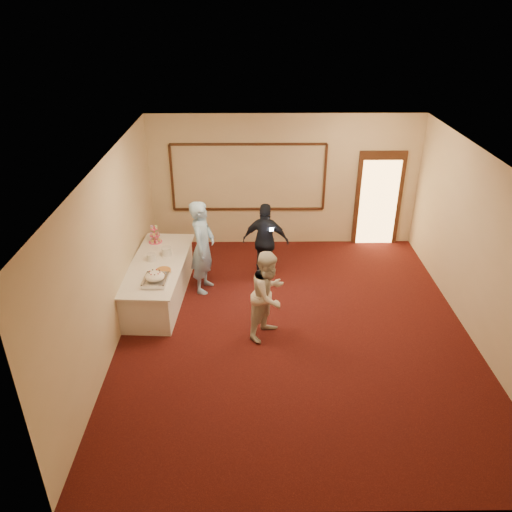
{
  "coord_description": "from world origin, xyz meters",
  "views": [
    {
      "loc": [
        -0.75,
        -7.15,
        5.19
      ],
      "look_at": [
        -0.67,
        0.57,
        1.15
      ],
      "focal_mm": 35.0,
      "sensor_mm": 36.0,
      "label": 1
    }
  ],
  "objects_px": {
    "cupcake_stand": "(155,236)",
    "plate_stack_a": "(151,257)",
    "woman": "(269,295)",
    "plate_stack_b": "(167,251)",
    "guest": "(266,241)",
    "pavlova_tray": "(155,278)",
    "tart": "(163,271)",
    "man": "(203,247)",
    "buffet_table": "(159,281)"
  },
  "relations": [
    {
      "from": "man",
      "to": "woman",
      "type": "relative_size",
      "value": 1.18
    },
    {
      "from": "tart",
      "to": "guest",
      "type": "bearing_deg",
      "value": 33.23
    },
    {
      "from": "tart",
      "to": "guest",
      "type": "height_order",
      "value": "guest"
    },
    {
      "from": "plate_stack_b",
      "to": "woman",
      "type": "bearing_deg",
      "value": -37.8
    },
    {
      "from": "plate_stack_b",
      "to": "tart",
      "type": "relative_size",
      "value": 0.64
    },
    {
      "from": "tart",
      "to": "plate_stack_b",
      "type": "bearing_deg",
      "value": 93.38
    },
    {
      "from": "plate_stack_a",
      "to": "woman",
      "type": "distance_m",
      "value": 2.5
    },
    {
      "from": "plate_stack_a",
      "to": "pavlova_tray",
      "type": "bearing_deg",
      "value": -75.39
    },
    {
      "from": "cupcake_stand",
      "to": "plate_stack_a",
      "type": "xyz_separation_m",
      "value": [
        0.06,
        -0.8,
        -0.07
      ]
    },
    {
      "from": "guest",
      "to": "pavlova_tray",
      "type": "bearing_deg",
      "value": 48.33
    },
    {
      "from": "tart",
      "to": "guest",
      "type": "relative_size",
      "value": 0.19
    },
    {
      "from": "pavlova_tray",
      "to": "tart",
      "type": "bearing_deg",
      "value": 75.83
    },
    {
      "from": "cupcake_stand",
      "to": "woman",
      "type": "relative_size",
      "value": 0.25
    },
    {
      "from": "tart",
      "to": "pavlova_tray",
      "type": "bearing_deg",
      "value": -104.17
    },
    {
      "from": "man",
      "to": "plate_stack_b",
      "type": "bearing_deg",
      "value": 105.59
    },
    {
      "from": "guest",
      "to": "tart",
      "type": "bearing_deg",
      "value": 42.87
    },
    {
      "from": "guest",
      "to": "plate_stack_b",
      "type": "bearing_deg",
      "value": 25.61
    },
    {
      "from": "woman",
      "to": "guest",
      "type": "xyz_separation_m",
      "value": [
        0.01,
        2.02,
        0.01
      ]
    },
    {
      "from": "tart",
      "to": "woman",
      "type": "relative_size",
      "value": 0.2
    },
    {
      "from": "woman",
      "to": "plate_stack_a",
      "type": "bearing_deg",
      "value": 95.11
    },
    {
      "from": "plate_stack_b",
      "to": "woman",
      "type": "distance_m",
      "value": 2.41
    },
    {
      "from": "plate_stack_a",
      "to": "plate_stack_b",
      "type": "distance_m",
      "value": 0.34
    },
    {
      "from": "cupcake_stand",
      "to": "plate_stack_b",
      "type": "xyz_separation_m",
      "value": [
        0.32,
        -0.58,
        -0.06
      ]
    },
    {
      "from": "man",
      "to": "woman",
      "type": "bearing_deg",
      "value": -127.64
    },
    {
      "from": "buffet_table",
      "to": "pavlova_tray",
      "type": "distance_m",
      "value": 0.86
    },
    {
      "from": "plate_stack_a",
      "to": "woman",
      "type": "xyz_separation_m",
      "value": [
        2.16,
        -1.26,
        -0.05
      ]
    },
    {
      "from": "pavlova_tray",
      "to": "plate_stack_a",
      "type": "height_order",
      "value": "pavlova_tray"
    },
    {
      "from": "plate_stack_b",
      "to": "man",
      "type": "relative_size",
      "value": 0.11
    },
    {
      "from": "pavlova_tray",
      "to": "guest",
      "type": "bearing_deg",
      "value": 38.68
    },
    {
      "from": "cupcake_stand",
      "to": "plate_stack_a",
      "type": "bearing_deg",
      "value": -85.66
    },
    {
      "from": "buffet_table",
      "to": "plate_stack_b",
      "type": "bearing_deg",
      "value": 66.11
    },
    {
      "from": "cupcake_stand",
      "to": "plate_stack_b",
      "type": "bearing_deg",
      "value": -61.4
    },
    {
      "from": "man",
      "to": "woman",
      "type": "xyz_separation_m",
      "value": [
        1.21,
        -1.5,
        -0.14
      ]
    },
    {
      "from": "woman",
      "to": "man",
      "type": "bearing_deg",
      "value": 74.26
    },
    {
      "from": "cupcake_stand",
      "to": "plate_stack_a",
      "type": "relative_size",
      "value": 2.31
    },
    {
      "from": "tart",
      "to": "man",
      "type": "relative_size",
      "value": 0.17
    },
    {
      "from": "plate_stack_a",
      "to": "woman",
      "type": "height_order",
      "value": "woman"
    },
    {
      "from": "plate_stack_b",
      "to": "woman",
      "type": "height_order",
      "value": "woman"
    },
    {
      "from": "cupcake_stand",
      "to": "plate_stack_b",
      "type": "distance_m",
      "value": 0.66
    },
    {
      "from": "buffet_table",
      "to": "tart",
      "type": "bearing_deg",
      "value": -64.41
    },
    {
      "from": "pavlova_tray",
      "to": "woman",
      "type": "bearing_deg",
      "value": -13.17
    },
    {
      "from": "pavlova_tray",
      "to": "man",
      "type": "bearing_deg",
      "value": 54.77
    },
    {
      "from": "man",
      "to": "guest",
      "type": "relative_size",
      "value": 1.17
    },
    {
      "from": "cupcake_stand",
      "to": "plate_stack_b",
      "type": "height_order",
      "value": "cupcake_stand"
    },
    {
      "from": "pavlova_tray",
      "to": "plate_stack_b",
      "type": "relative_size",
      "value": 2.95
    },
    {
      "from": "plate_stack_b",
      "to": "tart",
      "type": "bearing_deg",
      "value": -86.62
    },
    {
      "from": "plate_stack_a",
      "to": "plate_stack_b",
      "type": "bearing_deg",
      "value": 40.14
    },
    {
      "from": "woman",
      "to": "pavlova_tray",
      "type": "bearing_deg",
      "value": 112.21
    },
    {
      "from": "pavlova_tray",
      "to": "cupcake_stand",
      "type": "xyz_separation_m",
      "value": [
        -0.27,
        1.6,
        0.05
      ]
    },
    {
      "from": "buffet_table",
      "to": "plate_stack_b",
      "type": "height_order",
      "value": "plate_stack_b"
    }
  ]
}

